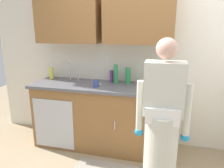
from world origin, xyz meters
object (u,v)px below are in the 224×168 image
Objects in this scene: cup_by_sink at (96,83)px; bottle_soap at (128,76)px; bottle_dish_liquid at (112,76)px; bottle_water_tall at (147,76)px; bottle_water_short at (116,74)px; sponge at (164,85)px; sink at (69,83)px; bottle_cleaner_spray at (51,73)px; person_at_sink at (161,131)px; knife_on_counter at (97,83)px.

bottle_soap is at bearing 36.35° from cup_by_sink.
bottle_dish_liquid is 0.35m from cup_by_sink.
bottle_dish_liquid is at bearing 175.26° from bottle_water_tall.
bottle_water_short is at bearing -36.68° from bottle_dish_liquid.
sink is at bearing -173.47° from sponge.
bottle_soap is 0.17m from bottle_water_short.
cup_by_sink is at bearing -128.56° from bottle_water_short.
bottle_water_short reaches higher than bottle_water_tall.
sink is 2.75× the size of bottle_cleaner_spray.
bottle_water_short is 0.35m from cup_by_sink.
bottle_cleaner_spray is at bearing -176.70° from bottle_dish_liquid.
sink is 0.31× the size of person_at_sink.
bottle_water_tall is 2.65× the size of cup_by_sink.
knife_on_counter is at bearing -175.31° from sponge.
knife_on_counter is at bearing -170.40° from bottle_soap.
bottle_soap is at bearing 179.97° from bottle_water_tall.
bottle_water_short is (0.08, -0.06, 0.05)m from bottle_dish_liquid.
person_at_sink reaches higher than bottle_water_tall.
bottle_water_short is (-0.17, -0.02, 0.02)m from bottle_soap.
bottle_water_tall is 0.72m from cup_by_sink.
bottle_water_tall is at bearing -0.03° from bottle_soap.
cup_by_sink is (-0.38, -0.28, -0.07)m from bottle_soap.
sponge is at bearing 0.35° from bottle_soap.
sink is 0.64m from bottle_dish_liquid.
sink is 1.36m from sponge.
knife_on_counter is at bearing -4.51° from bottle_cleaner_spray.
knife_on_counter is 0.94m from sponge.
person_at_sink is (1.36, -0.72, -0.23)m from sink.
cup_by_sink is (-0.89, 0.59, 0.29)m from person_at_sink.
bottle_soap is 0.95× the size of knife_on_counter.
bottle_dish_liquid is at bearing 3.30° from bottle_cleaner_spray.
cup_by_sink is (-0.21, -0.27, -0.09)m from bottle_water_short.
bottle_soap is 0.48m from cup_by_sink.
cup_by_sink is at bearing -32.08° from knife_on_counter.
bottle_soap is 0.92× the size of bottle_water_tall.
sink is 0.40m from bottle_cleaner_spray.
bottle_water_tall is 0.52m from bottle_dish_liquid.
bottle_water_tall is (0.27, -0.00, 0.01)m from bottle_soap.
knife_on_counter is 2.18× the size of sponge.
bottle_cleaner_spray is 0.78m from knife_on_counter.
bottle_water_short reaches higher than cup_by_sink.
sink is 0.87m from bottle_soap.
sponge is (0.50, 0.00, -0.10)m from bottle_soap.
bottle_dish_liquid is at bearing 143.32° from bottle_water_short.
sink is 2.19× the size of bottle_soap.
bottle_dish_liquid is 1.55× the size of sponge.
bottle_soap is at bearing 120.22° from person_at_sink.
bottle_water_short is at bearing 56.67° from knife_on_counter.
cup_by_sink is at bearing -112.27° from bottle_dish_liquid.
bottle_cleaner_spray is 1.94× the size of cup_by_sink.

